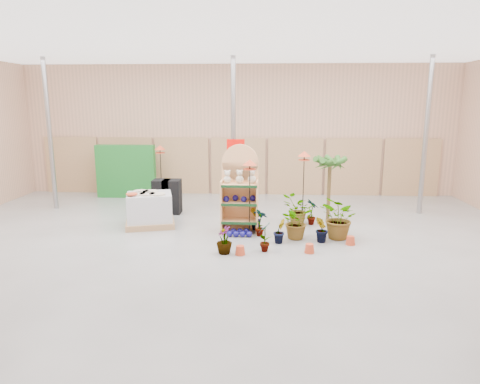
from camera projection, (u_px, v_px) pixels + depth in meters
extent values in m
cube|color=slate|center=(223.00, 252.00, 9.52)|extent=(15.00, 12.00, 0.10)
cube|color=white|center=(221.00, 34.00, 8.57)|extent=(15.00, 12.00, 0.10)
cube|color=tan|center=(238.00, 130.00, 14.95)|extent=(15.00, 0.10, 4.50)
cylinder|color=gray|center=(50.00, 135.00, 12.75)|extent=(0.14, 0.14, 4.50)
cylinder|color=gray|center=(426.00, 137.00, 12.18)|extent=(0.14, 0.14, 4.50)
cylinder|color=gray|center=(233.00, 136.00, 12.46)|extent=(0.14, 0.14, 4.50)
cube|color=#9E7850|center=(72.00, 165.00, 15.40)|extent=(1.90, 0.06, 2.00)
cube|color=#9E7850|center=(127.00, 165.00, 15.29)|extent=(1.90, 0.06, 2.00)
cube|color=#9E7850|center=(182.00, 166.00, 15.19)|extent=(1.90, 0.06, 2.00)
cube|color=#9E7850|center=(238.00, 166.00, 15.09)|extent=(1.90, 0.06, 2.00)
cube|color=#9E7850|center=(295.00, 167.00, 14.98)|extent=(1.90, 0.06, 2.00)
cube|color=#9E7850|center=(353.00, 167.00, 14.88)|extent=(1.90, 0.06, 2.00)
cube|color=#9E7850|center=(411.00, 168.00, 14.77)|extent=(1.90, 0.06, 2.00)
cube|color=tan|center=(240.00, 196.00, 10.86)|extent=(0.92, 0.10, 1.74)
cylinder|color=tan|center=(240.00, 162.00, 10.69)|extent=(0.92, 0.10, 0.92)
cube|color=tan|center=(240.00, 220.00, 10.72)|extent=(0.89, 0.53, 0.04)
cube|color=#0F3819|center=(239.00, 223.00, 10.47)|extent=(0.88, 0.05, 0.06)
cube|color=tan|center=(240.00, 203.00, 10.63)|extent=(0.89, 0.53, 0.04)
cube|color=#0F3819|center=(239.00, 205.00, 10.38)|extent=(0.88, 0.05, 0.06)
cube|color=tan|center=(239.00, 185.00, 10.53)|extent=(0.89, 0.53, 0.04)
cube|color=#0F3819|center=(239.00, 187.00, 10.28)|extent=(0.88, 0.05, 0.06)
cube|color=tan|center=(222.00, 206.00, 10.67)|extent=(0.05, 0.51, 1.33)
cube|color=tan|center=(257.00, 207.00, 10.62)|extent=(0.05, 0.51, 1.33)
sphere|color=beige|center=(227.00, 180.00, 10.58)|extent=(0.18, 0.18, 0.18)
sphere|color=beige|center=(227.00, 173.00, 10.55)|extent=(0.14, 0.14, 0.14)
sphere|color=beige|center=(240.00, 179.00, 10.57)|extent=(0.19, 0.19, 0.19)
sphere|color=beige|center=(240.00, 173.00, 10.53)|extent=(0.14, 0.14, 0.14)
sphere|color=beige|center=(252.00, 179.00, 10.55)|extent=(0.20, 0.20, 0.20)
sphere|color=beige|center=(252.00, 173.00, 10.52)|extent=(0.14, 0.14, 0.14)
sphere|color=navy|center=(226.00, 199.00, 10.60)|extent=(0.15, 0.15, 0.15)
sphere|color=navy|center=(235.00, 198.00, 10.71)|extent=(0.15, 0.15, 0.15)
sphere|color=navy|center=(244.00, 199.00, 10.58)|extent=(0.15, 0.15, 0.15)
sphere|color=navy|center=(253.00, 198.00, 10.69)|extent=(0.15, 0.15, 0.15)
sphere|color=navy|center=(230.00, 234.00, 10.39)|extent=(0.15, 0.15, 0.15)
sphere|color=navy|center=(233.00, 231.00, 10.62)|extent=(0.15, 0.15, 0.15)
sphere|color=navy|center=(236.00, 234.00, 10.38)|extent=(0.15, 0.15, 0.15)
sphere|color=navy|center=(240.00, 231.00, 10.61)|extent=(0.15, 0.15, 0.15)
sphere|color=navy|center=(243.00, 234.00, 10.38)|extent=(0.15, 0.15, 0.15)
sphere|color=navy|center=(246.00, 231.00, 10.61)|extent=(0.15, 0.15, 0.15)
sphere|color=navy|center=(249.00, 234.00, 10.37)|extent=(0.15, 0.15, 0.15)
cube|color=#9E7850|center=(150.00, 223.00, 11.32)|extent=(1.46, 1.31, 0.15)
cube|color=silver|center=(150.00, 207.00, 11.23)|extent=(1.33, 1.19, 0.72)
cylinder|color=#BFAE97|center=(138.00, 194.00, 11.02)|extent=(0.41, 0.41, 0.04)
cylinder|color=#BFAE97|center=(147.00, 194.00, 11.00)|extent=(0.41, 0.41, 0.04)
cylinder|color=#BFAE97|center=(157.00, 194.00, 10.99)|extent=(0.41, 0.41, 0.04)
cylinder|color=#BFAE97|center=(141.00, 191.00, 11.32)|extent=(0.41, 0.41, 0.04)
cylinder|color=#BFAE97|center=(150.00, 192.00, 11.31)|extent=(0.41, 0.41, 0.04)
cube|color=black|center=(172.00, 205.00, 12.59)|extent=(0.50, 0.50, 0.50)
cube|color=black|center=(172.00, 188.00, 12.48)|extent=(0.50, 0.50, 0.50)
cube|color=black|center=(162.00, 205.00, 12.60)|extent=(0.50, 0.50, 0.50)
cube|color=black|center=(162.00, 188.00, 12.50)|extent=(0.50, 0.50, 0.50)
cube|color=#196823|center=(126.00, 171.00, 14.60)|extent=(2.00, 0.30, 1.80)
cylinder|color=gray|center=(236.00, 178.00, 12.21)|extent=(0.05, 0.05, 2.20)
cube|color=red|center=(236.00, 146.00, 11.98)|extent=(0.50, 0.03, 0.40)
cylinder|color=black|center=(250.00, 203.00, 10.40)|extent=(0.02, 0.02, 1.64)
cylinder|color=#C64223|center=(250.00, 169.00, 10.23)|extent=(0.30, 0.30, 0.02)
cone|color=#C64223|center=(250.00, 162.00, 10.20)|extent=(0.34, 0.34, 0.14)
cylinder|color=black|center=(303.00, 192.00, 11.48)|extent=(0.02, 0.02, 1.71)
cylinder|color=#C64223|center=(304.00, 160.00, 11.31)|extent=(0.30, 0.30, 0.02)
cone|color=#C64223|center=(304.00, 154.00, 11.27)|extent=(0.34, 0.34, 0.14)
cylinder|color=black|center=(161.00, 179.00, 13.60)|extent=(0.02, 0.02, 1.65)
cylinder|color=#C64223|center=(160.00, 153.00, 13.43)|extent=(0.30, 0.30, 0.02)
cone|color=#C64223|center=(160.00, 147.00, 13.40)|extent=(0.34, 0.34, 0.14)
cylinder|color=brown|center=(329.00, 193.00, 11.75)|extent=(0.10, 0.10, 1.53)
imported|color=#29591C|center=(260.00, 222.00, 10.40)|extent=(0.44, 0.42, 0.70)
imported|color=#29591C|center=(279.00, 231.00, 9.92)|extent=(0.36, 0.39, 0.57)
imported|color=#29591C|center=(297.00, 221.00, 10.22)|extent=(1.01, 0.98, 0.85)
imported|color=#29591C|center=(312.00, 212.00, 11.38)|extent=(0.40, 0.45, 0.71)
imported|color=#29591C|center=(256.00, 218.00, 10.92)|extent=(0.38, 0.41, 0.60)
imported|color=#29591C|center=(297.00, 210.00, 11.40)|extent=(0.92, 0.87, 0.80)
imported|color=#29591C|center=(224.00, 240.00, 9.21)|extent=(0.43, 0.43, 0.61)
imported|color=#29591C|center=(265.00, 236.00, 9.34)|extent=(0.37, 0.43, 0.69)
imported|color=#29591C|center=(322.00, 230.00, 9.91)|extent=(0.29, 0.35, 0.64)
imported|color=#29591C|center=(340.00, 218.00, 10.15)|extent=(1.14, 1.19, 1.03)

